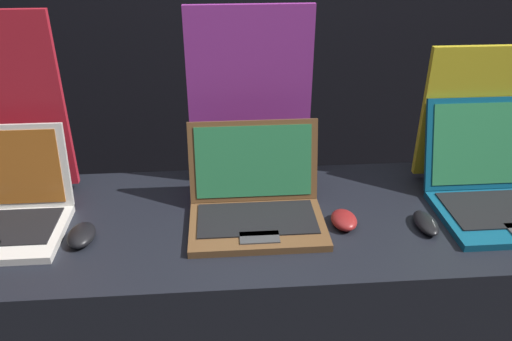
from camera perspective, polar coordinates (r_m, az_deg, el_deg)
The scene contains 9 objects.
display_counter at distance 1.70m, azimuth 0.21°, elevation -17.79°, with size 1.93×0.59×0.88m.
mouse_front at distance 1.39m, azimuth -19.32°, elevation -6.97°, with size 0.07×0.11×0.04m.
promo_stand_front at distance 1.60m, azimuth -27.19°, elevation 5.98°, with size 0.36×0.07×0.54m.
laptop_middle at distance 1.38m, azimuth -0.02°, elevation -3.35°, with size 0.37×0.29×0.25m.
mouse_middle at distance 1.40m, azimuth 10.02°, elevation -5.58°, with size 0.07×0.10×0.04m.
promo_stand_middle at distance 1.51m, azimuth -0.71°, elevation 7.90°, with size 0.37×0.07×0.54m.
laptop_back at distance 1.60m, azimuth 26.41°, elevation -1.63°, with size 0.40×0.37×0.28m.
mouse_back at distance 1.44m, azimuth 18.83°, elevation -5.69°, with size 0.06×0.12×0.03m.
promo_stand_back at distance 1.68m, azimuth 24.63°, elevation 5.43°, with size 0.40×0.07×0.43m.
Camera 1 is at (-0.10, -0.88, 1.66)m, focal length 35.00 mm.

